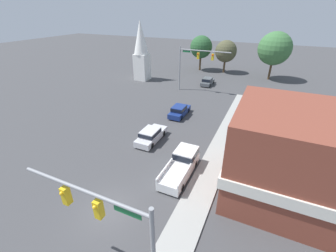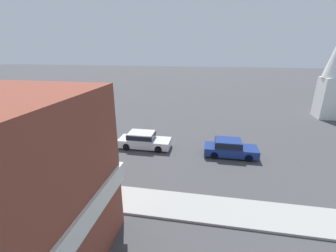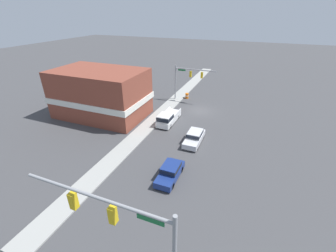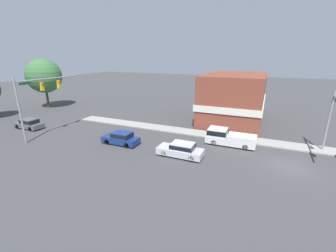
# 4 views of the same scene
# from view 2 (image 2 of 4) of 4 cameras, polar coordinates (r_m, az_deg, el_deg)

# --- Properties ---
(ground_plane) EXTENTS (200.00, 200.00, 0.00)m
(ground_plane) POSITION_cam_2_polar(r_m,az_deg,el_deg) (24.51, -31.30, -4.78)
(ground_plane) COLOR #424244
(car_lead) EXTENTS (1.84, 4.76, 1.51)m
(car_lead) POSITION_cam_2_polar(r_m,az_deg,el_deg) (20.87, -6.26, -3.49)
(car_lead) COLOR black
(car_lead) RESTS_ON ground
(car_second_ahead) EXTENTS (1.78, 4.43, 1.48)m
(car_second_ahead) POSITION_cam_2_polar(r_m,az_deg,el_deg) (19.88, 15.37, -5.33)
(car_second_ahead) COLOR black
(car_second_ahead) RESTS_ON ground
(pickup_truck_parked) EXTENTS (1.98, 5.63, 1.87)m
(pickup_truck_parked) POSITION_cam_2_polar(r_m,az_deg,el_deg) (17.94, -22.52, -8.42)
(pickup_truck_parked) COLOR black
(pickup_truck_parked) RESTS_ON ground
(church_steeple) EXTENTS (2.97, 2.97, 11.67)m
(church_steeple) POSITION_cam_2_polar(r_m,az_deg,el_deg) (35.76, 36.93, 11.16)
(church_steeple) COLOR white
(church_steeple) RESTS_ON ground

